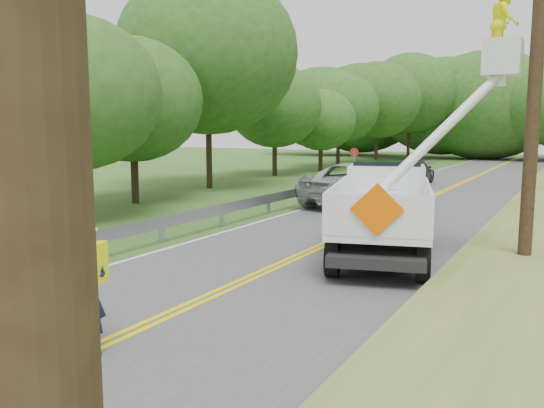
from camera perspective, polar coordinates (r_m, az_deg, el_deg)
The scene contains 10 objects.
ground at distance 8.29m, azimuth -21.53°, elevation -15.39°, with size 140.00×140.00×0.00m, color #3E5D25.
road at distance 19.93m, azimuth 11.32°, elevation -1.51°, with size 7.20×96.00×0.03m.
guardrail at distance 22.21m, azimuth 2.18°, elevation 1.01°, with size 0.18×48.00×0.77m.
treeline_left at distance 37.82m, azimuth 3.42°, elevation 11.72°, with size 11.19×56.53×11.19m.
treeline_horizon at distance 61.19m, azimuth 24.95°, elevation 9.28°, with size 57.15×14.85×11.52m.
flagger at distance 8.17m, azimuth -18.86°, elevation -7.50°, with size 1.13×0.60×3.02m.
bucket_truck at distance 14.86m, azimuth 12.37°, elevation 1.01°, with size 4.83×6.72×6.35m.
suv_silver at distance 23.25m, azimuth 9.63°, elevation 2.11°, with size 2.98×6.45×1.79m, color silver.
suv_darkgrey at distance 32.28m, azimuth 14.24°, elevation 3.22°, with size 1.99×4.89×1.42m, color #3D4145.
stop_sign_permanent at distance 28.27m, azimuth 8.45°, elevation 4.20°, with size 0.40×0.29×2.21m.
Camera 1 is at (6.01, -4.73, 3.19)m, focal length 36.52 mm.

